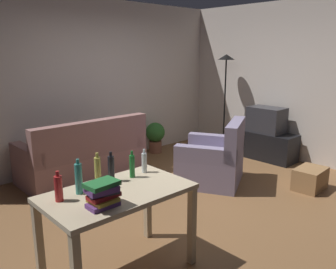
% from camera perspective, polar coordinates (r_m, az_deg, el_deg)
% --- Properties ---
extents(ground_plane, '(5.20, 4.40, 0.02)m').
position_cam_1_polar(ground_plane, '(4.62, 3.38, -10.49)').
color(ground_plane, brown).
extents(wall_rear, '(5.20, 0.10, 2.70)m').
position_cam_1_polar(wall_rear, '(5.97, -12.02, 8.26)').
color(wall_rear, silver).
rests_on(wall_rear, ground_plane).
extents(wall_right, '(0.10, 4.40, 2.70)m').
position_cam_1_polar(wall_right, '(6.38, 20.08, 8.06)').
color(wall_right, beige).
rests_on(wall_right, ground_plane).
extents(couch, '(1.80, 0.84, 0.92)m').
position_cam_1_polar(couch, '(5.35, -13.51, -3.80)').
color(couch, '#996B66').
rests_on(couch, ground_plane).
extents(tv_stand, '(0.44, 1.10, 0.48)m').
position_cam_1_polar(tv_stand, '(6.41, 15.58, -1.70)').
color(tv_stand, black).
rests_on(tv_stand, ground_plane).
extents(tv, '(0.41, 0.60, 0.44)m').
position_cam_1_polar(tv, '(6.31, 15.85, 2.34)').
color(tv, '#2D2D33').
rests_on(tv, tv_stand).
extents(torchiere_lamp, '(0.32, 0.32, 1.81)m').
position_cam_1_polar(torchiere_lamp, '(6.73, 9.44, 9.47)').
color(torchiere_lamp, black).
rests_on(torchiere_lamp, ground_plane).
extents(desk, '(1.20, 0.71, 0.76)m').
position_cam_1_polar(desk, '(2.94, -8.17, -11.02)').
color(desk, '#C6B28E').
rests_on(desk, ground_plane).
extents(potted_plant, '(0.36, 0.36, 0.57)m').
position_cam_1_polar(potted_plant, '(6.52, -2.10, -0.12)').
color(potted_plant, brown).
rests_on(potted_plant, ground_plane).
extents(armchair, '(1.19, 1.17, 0.92)m').
position_cam_1_polar(armchair, '(5.08, 7.61, -4.33)').
color(armchair, gray).
rests_on(armchair, ground_plane).
extents(storage_box, '(0.50, 0.37, 0.30)m').
position_cam_1_polar(storage_box, '(5.22, 22.25, -6.72)').
color(storage_box, olive).
rests_on(storage_box, ground_plane).
extents(bottle_red, '(0.06, 0.06, 0.24)m').
position_cam_1_polar(bottle_red, '(2.77, -17.50, -8.38)').
color(bottle_red, '#AD2323').
rests_on(bottle_red, desk).
extents(bottle_tall, '(0.06, 0.06, 0.29)m').
position_cam_1_polar(bottle_tall, '(2.85, -14.43, -6.98)').
color(bottle_tall, teal).
rests_on(bottle_tall, desk).
extents(bottle_squat, '(0.05, 0.05, 0.30)m').
position_cam_1_polar(bottle_squat, '(2.94, -11.43, -6.07)').
color(bottle_squat, '#BCB24C').
rests_on(bottle_squat, desk).
extents(bottle_dark, '(0.06, 0.06, 0.27)m').
position_cam_1_polar(bottle_dark, '(3.07, -9.30, -5.48)').
color(bottle_dark, black).
rests_on(bottle_dark, desk).
extents(bottle_green, '(0.05, 0.05, 0.25)m').
position_cam_1_polar(bottle_green, '(3.14, -5.90, -5.13)').
color(bottle_green, '#1E722D').
rests_on(bottle_green, desk).
extents(bottle_clear, '(0.05, 0.05, 0.22)m').
position_cam_1_polar(bottle_clear, '(3.25, -3.91, -4.58)').
color(bottle_clear, silver).
rests_on(bottle_clear, desk).
extents(book_stack, '(0.26, 0.21, 0.20)m').
position_cam_1_polar(book_stack, '(2.59, -10.67, -9.49)').
color(book_stack, '#593372').
rests_on(book_stack, desk).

